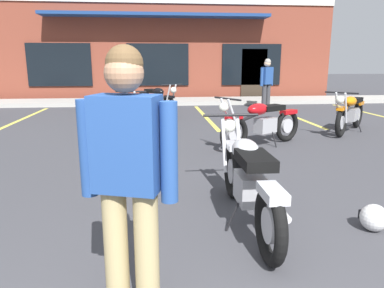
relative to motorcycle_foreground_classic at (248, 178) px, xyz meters
name	(u,v)px	position (x,y,z in m)	size (l,w,h in m)	color
ground_plane	(168,170)	(-0.71, 1.87, -0.46)	(80.00, 80.00, 0.00)	#3D3D42
sidewalk_kerb	(159,101)	(-0.71, 10.72, -0.39)	(22.00, 1.80, 0.14)	#A8A59E
brick_storefront_building	(157,51)	(-0.71, 14.52, 1.62)	(14.80, 5.97, 4.15)	brown
painted_stall_lines	(161,117)	(-0.71, 7.12, -0.46)	(13.09, 4.80, 0.01)	#DBCC4C
motorcycle_foreground_classic	(248,178)	(0.00, 0.00, 0.00)	(0.66, 2.11, 0.98)	black
motorcycle_red_sportbike	(139,109)	(-1.26, 5.35, 0.00)	(0.72, 2.10, 0.98)	black
motorcycle_black_cruiser	(350,112)	(3.51, 4.38, 0.00)	(1.61, 1.69, 0.98)	black
motorcycle_silver_naked	(156,100)	(-0.84, 7.43, 0.00)	(1.28, 1.91, 0.98)	black
motorcycle_blue_standard	(262,122)	(1.11, 3.22, 0.00)	(1.89, 1.31, 0.98)	black
person_in_black_shirt	(267,81)	(2.84, 8.52, 0.49)	(0.56, 0.42, 1.68)	black
person_in_shorts_foreground	(128,172)	(-1.06, -1.24, 0.49)	(0.60, 0.36, 1.68)	black
helmet_on_pavement	(374,218)	(1.16, -0.30, -0.33)	(0.26, 0.26, 0.26)	silver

